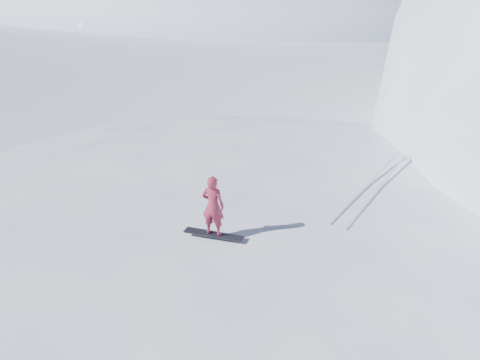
# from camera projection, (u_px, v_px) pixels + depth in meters

# --- Properties ---
(ground) EXTENTS (400.00, 400.00, 0.00)m
(ground) POSITION_uv_depth(u_px,v_px,m) (280.00, 356.00, 12.46)
(ground) COLOR white
(ground) RESTS_ON ground
(near_ridge) EXTENTS (36.00, 28.00, 4.80)m
(near_ridge) POSITION_uv_depth(u_px,v_px,m) (377.00, 311.00, 14.00)
(near_ridge) COLOR white
(near_ridge) RESTS_ON ground
(far_ridge_a) EXTENTS (120.00, 70.00, 28.00)m
(far_ridge_a) POSITION_uv_depth(u_px,v_px,m) (156.00, 0.00, 95.66)
(far_ridge_a) COLOR white
(far_ridge_a) RESTS_ON ground
(wind_bumps) EXTENTS (16.00, 14.40, 1.00)m
(wind_bumps) POSITION_uv_depth(u_px,v_px,m) (309.00, 304.00, 14.28)
(wind_bumps) COLOR white
(wind_bumps) RESTS_ON ground
(snowboard) EXTENTS (1.49, 0.78, 0.02)m
(snowboard) POSITION_uv_depth(u_px,v_px,m) (214.00, 234.00, 12.84)
(snowboard) COLOR black
(snowboard) RESTS_ON near_ridge
(snowboarder) EXTENTS (0.64, 0.53, 1.50)m
(snowboarder) POSITION_uv_depth(u_px,v_px,m) (213.00, 206.00, 12.53)
(snowboarder) COLOR maroon
(snowboarder) RESTS_ON snowboard
(vapor_plume) EXTENTS (10.68, 8.54, 7.48)m
(vapor_plume) POSITION_uv_depth(u_px,v_px,m) (103.00, 27.00, 63.54)
(vapor_plume) COLOR white
(vapor_plume) RESTS_ON ground
(board_tracks) EXTENTS (1.33, 5.95, 0.04)m
(board_tracks) POSITION_uv_depth(u_px,v_px,m) (375.00, 184.00, 15.54)
(board_tracks) COLOR silver
(board_tracks) RESTS_ON ground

